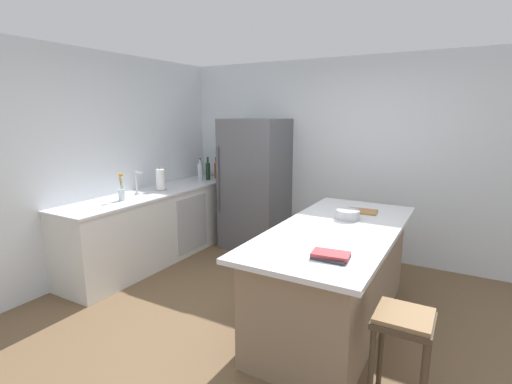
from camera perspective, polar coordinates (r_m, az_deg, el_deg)
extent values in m
plane|color=brown|center=(3.61, 2.31, -19.90)|extent=(7.20, 7.20, 0.00)
cube|color=silver|center=(5.22, 13.90, 4.86)|extent=(6.00, 0.10, 2.60)
cube|color=silver|center=(4.76, -24.80, 3.49)|extent=(0.10, 6.00, 2.60)
cube|color=silver|center=(5.16, -14.60, -5.02)|extent=(0.62, 2.65, 0.88)
cube|color=silver|center=(5.05, -14.87, -0.07)|extent=(0.65, 2.68, 0.03)
cube|color=#B2B5BA|center=(5.19, -9.53, -4.70)|extent=(0.01, 0.60, 0.74)
cube|color=#8E755B|center=(3.60, 11.72, -12.49)|extent=(0.84, 2.04, 0.87)
cube|color=silver|center=(3.44, 12.04, -5.58)|extent=(1.00, 2.24, 0.04)
cube|color=#56565B|center=(5.36, -0.12, 1.16)|extent=(0.82, 0.72, 1.82)
cylinder|color=#4C4C51|center=(5.23, -5.73, 1.84)|extent=(0.02, 0.02, 0.91)
cylinder|color=#473828|center=(2.75, 16.85, -24.29)|extent=(0.04, 0.04, 0.59)
cylinder|color=#473828|center=(3.00, 18.24, -21.10)|extent=(0.04, 0.04, 0.59)
cylinder|color=#473828|center=(2.97, 24.34, -21.92)|extent=(0.04, 0.04, 0.59)
cube|color=#473828|center=(2.69, 21.29, -17.53)|extent=(0.36, 0.36, 0.04)
cube|color=olive|center=(2.68, 21.34, -16.87)|extent=(0.34, 0.34, 0.03)
cylinder|color=silver|center=(4.92, -17.40, -0.23)|extent=(0.05, 0.05, 0.02)
cylinder|color=silver|center=(4.89, -17.51, 1.49)|extent=(0.02, 0.02, 0.28)
cylinder|color=silver|center=(4.83, -17.11, 2.83)|extent=(0.14, 0.02, 0.02)
cylinder|color=silver|center=(4.62, -19.47, -0.42)|extent=(0.08, 0.08, 0.13)
cylinder|color=#4C7F3D|center=(4.62, -19.62, 0.93)|extent=(0.01, 0.03, 0.24)
sphere|color=orange|center=(4.60, -19.73, 2.42)|extent=(0.04, 0.04, 0.04)
cylinder|color=#4C7F3D|center=(4.60, -19.58, 0.57)|extent=(0.01, 0.01, 0.19)
sphere|color=orange|center=(4.59, -19.66, 1.73)|extent=(0.04, 0.04, 0.04)
cylinder|color=#4C7F3D|center=(4.59, -19.43, 0.91)|extent=(0.01, 0.05, 0.24)
sphere|color=orange|center=(4.57, -19.53, 2.42)|extent=(0.04, 0.04, 0.04)
cylinder|color=gray|center=(5.11, -14.05, 0.35)|extent=(0.14, 0.14, 0.01)
cylinder|color=white|center=(5.08, -14.13, 1.85)|extent=(0.11, 0.11, 0.26)
cylinder|color=gray|center=(5.06, -14.21, 3.52)|extent=(0.02, 0.02, 0.04)
cylinder|color=#994C23|center=(5.90, -6.01, 3.19)|extent=(0.05, 0.05, 0.23)
cylinder|color=#994C23|center=(5.88, -6.04, 4.67)|extent=(0.03, 0.03, 0.08)
cylinder|color=black|center=(5.87, -6.05, 5.10)|extent=(0.03, 0.03, 0.01)
cylinder|color=olive|center=(5.87, -7.23, 3.04)|extent=(0.06, 0.06, 0.21)
cylinder|color=olive|center=(5.85, -7.26, 4.36)|extent=(0.03, 0.03, 0.06)
cylinder|color=black|center=(5.84, -7.27, 4.71)|extent=(0.03, 0.03, 0.01)
cylinder|color=#19381E|center=(5.76, -7.22, 3.06)|extent=(0.07, 0.07, 0.25)
cylinder|color=#19381E|center=(5.73, -7.26, 4.69)|extent=(0.03, 0.03, 0.08)
cylinder|color=black|center=(5.73, -7.27, 5.15)|extent=(0.03, 0.03, 0.01)
cylinder|color=silver|center=(5.73, -8.35, 2.98)|extent=(0.08, 0.08, 0.25)
cylinder|color=silver|center=(5.71, -8.39, 4.55)|extent=(0.03, 0.03, 0.07)
cylinder|color=black|center=(5.70, -8.41, 4.95)|extent=(0.04, 0.04, 0.01)
cube|color=#2D2D33|center=(2.72, 11.13, -9.56)|extent=(0.24, 0.18, 0.02)
cube|color=#A83338|center=(2.71, 11.15, -9.13)|extent=(0.27, 0.19, 0.02)
cylinder|color=#B2B5BA|center=(3.72, 13.60, -3.32)|extent=(0.22, 0.22, 0.09)
cube|color=#9E7042|center=(4.02, 15.54, -2.79)|extent=(0.32, 0.24, 0.02)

